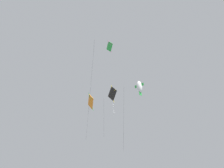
# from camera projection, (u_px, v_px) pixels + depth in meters

# --- Properties ---
(kite_diamond_highest) EXTENTS (3.10, 1.95, 7.63)m
(kite_diamond_highest) POSITION_uv_depth(u_px,v_px,m) (112.00, 94.00, 42.15)
(kite_diamond_highest) COLOR black
(kite_fish_near_right) EXTENTS (4.04, 3.22, 8.29)m
(kite_fish_near_right) POSITION_uv_depth(u_px,v_px,m) (139.00, 87.00, 35.40)
(kite_fish_near_right) COLOR white
(kite_diamond_near_left) EXTENTS (2.48, 1.00, 6.94)m
(kite_diamond_near_left) POSITION_uv_depth(u_px,v_px,m) (91.00, 102.00, 42.38)
(kite_diamond_near_left) COLOR orange
(kite_diamond_mid_left) EXTENTS (4.32, 2.68, 8.42)m
(kite_diamond_mid_left) POSITION_uv_depth(u_px,v_px,m) (109.00, 47.00, 33.34)
(kite_diamond_mid_left) COLOR green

